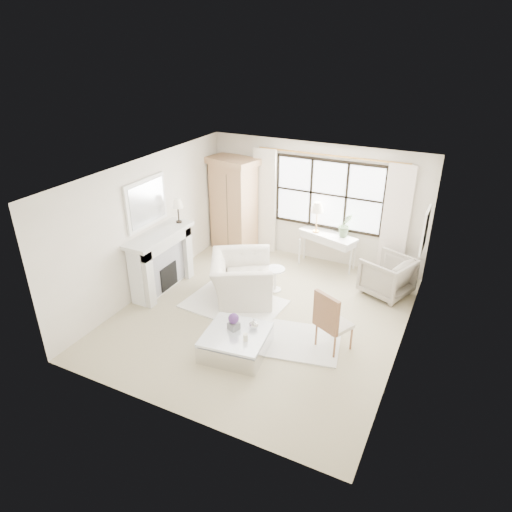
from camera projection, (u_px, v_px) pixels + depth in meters
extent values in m
plane|color=#BCAF8C|center=(262.00, 315.00, 8.57)|extent=(5.50, 5.50, 0.00)
plane|color=silver|center=(262.00, 175.00, 7.38)|extent=(5.50, 5.50, 0.00)
plane|color=silver|center=(315.00, 203.00, 10.19)|extent=(5.00, 0.00, 5.00)
plane|color=beige|center=(168.00, 334.00, 5.76)|extent=(5.00, 0.00, 5.00)
plane|color=silver|center=(148.00, 226.00, 8.97)|extent=(0.00, 5.50, 5.50)
plane|color=silver|center=(409.00, 281.00, 6.98)|extent=(0.00, 5.50, 5.50)
cube|color=white|center=(328.00, 194.00, 9.94)|extent=(2.40, 0.02, 1.50)
cylinder|color=#B7833F|center=(331.00, 155.00, 9.51)|extent=(3.30, 0.04, 0.04)
cube|color=white|center=(265.00, 201.00, 10.63)|extent=(0.55, 0.10, 2.47)
cube|color=white|center=(395.00, 223.00, 9.44)|extent=(0.55, 0.10, 2.47)
cube|color=silver|center=(160.00, 263.00, 9.22)|extent=(0.34, 1.50, 1.18)
cube|color=silver|center=(167.00, 267.00, 9.18)|extent=(0.03, 1.22, 0.97)
cube|color=black|center=(168.00, 276.00, 9.27)|extent=(0.06, 0.52, 0.50)
cube|color=silver|center=(158.00, 235.00, 8.92)|extent=(0.58, 1.66, 0.08)
cube|color=white|center=(146.00, 203.00, 8.74)|extent=(0.05, 1.15, 0.95)
cube|color=silver|center=(147.00, 203.00, 8.73)|extent=(0.02, 1.00, 0.80)
cube|color=white|center=(425.00, 230.00, 8.27)|extent=(0.04, 0.62, 0.82)
cube|color=#B8A78F|center=(424.00, 230.00, 8.28)|extent=(0.01, 0.52, 0.72)
cylinder|color=black|center=(179.00, 222.00, 9.38)|extent=(0.12, 0.12, 0.03)
cylinder|color=black|center=(178.00, 214.00, 9.31)|extent=(0.03, 0.03, 0.30)
cone|color=beige|center=(177.00, 203.00, 9.20)|extent=(0.22, 0.22, 0.18)
cube|color=tan|center=(234.00, 208.00, 10.77)|extent=(1.11, 0.81, 2.10)
cube|color=tan|center=(233.00, 161.00, 10.28)|extent=(1.25, 0.93, 0.14)
cube|color=silver|center=(328.00, 239.00, 10.07)|extent=(1.31, 0.77, 0.14)
cube|color=silver|center=(328.00, 235.00, 10.03)|extent=(1.38, 0.83, 0.06)
cylinder|color=#C78F45|center=(316.00, 231.00, 10.11)|extent=(0.14, 0.14, 0.03)
cylinder|color=#C78F45|center=(317.00, 221.00, 10.00)|extent=(0.02, 0.02, 0.46)
cone|color=beige|center=(317.00, 207.00, 9.86)|extent=(0.28, 0.28, 0.22)
imported|color=#59744D|center=(345.00, 225.00, 9.76)|extent=(0.38, 0.36, 0.54)
cylinder|color=white|center=(275.00, 290.00, 9.39)|extent=(0.26, 0.26, 0.03)
cylinder|color=white|center=(275.00, 280.00, 9.29)|extent=(0.06, 0.06, 0.44)
cylinder|color=white|center=(275.00, 269.00, 9.18)|extent=(0.40, 0.40, 0.03)
cube|color=white|center=(234.00, 304.00, 8.89)|extent=(1.92, 1.42, 0.03)
cube|color=white|center=(296.00, 341.00, 7.82)|extent=(1.65, 1.37, 0.03)
imported|color=silver|center=(241.00, 278.00, 8.96)|extent=(1.64, 1.71, 0.86)
imported|color=gray|center=(387.00, 276.00, 9.11)|extent=(1.13, 1.12, 0.80)
cube|color=beige|center=(335.00, 325.00, 7.49)|extent=(0.63, 0.62, 0.07)
cube|color=#94613E|center=(326.00, 313.00, 7.22)|extent=(0.45, 0.26, 0.60)
cube|color=silver|center=(236.00, 344.00, 7.52)|extent=(1.12, 1.12, 0.32)
cube|color=silver|center=(236.00, 334.00, 7.43)|extent=(1.12, 1.12, 0.04)
cube|color=slate|center=(234.00, 326.00, 7.49)|extent=(0.21, 0.21, 0.12)
sphere|color=#532D72|center=(234.00, 318.00, 7.42)|extent=(0.18, 0.18, 0.18)
cylinder|color=white|center=(245.00, 337.00, 7.21)|extent=(0.08, 0.08, 0.12)
imported|color=silver|center=(254.00, 324.00, 7.50)|extent=(0.20, 0.20, 0.17)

